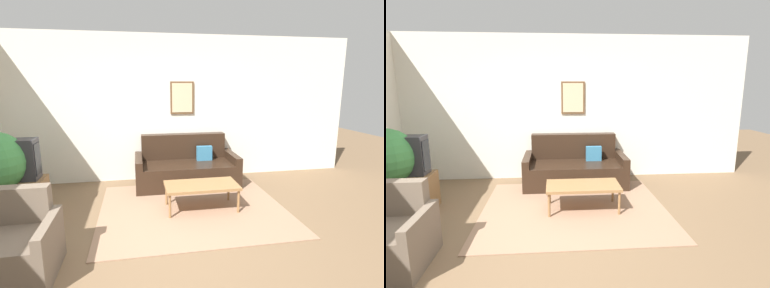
{
  "view_description": "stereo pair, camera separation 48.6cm",
  "coord_description": "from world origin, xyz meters",
  "views": [
    {
      "loc": [
        -0.21,
        -3.04,
        1.84
      ],
      "look_at": [
        0.66,
        1.64,
        0.85
      ],
      "focal_mm": 28.0,
      "sensor_mm": 36.0,
      "label": 1
    },
    {
      "loc": [
        0.27,
        -3.1,
        1.84
      ],
      "look_at": [
        0.66,
        1.64,
        0.85
      ],
      "focal_mm": 28.0,
      "sensor_mm": 36.0,
      "label": 2
    }
  ],
  "objects": [
    {
      "name": "ground_plane",
      "position": [
        0.0,
        0.0,
        0.0
      ],
      "size": [
        16.0,
        16.0,
        0.0
      ],
      "primitive_type": "plane",
      "color": "brown"
    },
    {
      "name": "area_rug",
      "position": [
        0.56,
        1.02,
        0.01
      ],
      "size": [
        2.67,
        2.29,
        0.01
      ],
      "color": "#937056",
      "rests_on": "ground_plane"
    },
    {
      "name": "wall_back",
      "position": [
        0.0,
        2.61,
        1.35
      ],
      "size": [
        8.0,
        0.09,
        2.7
      ],
      "color": "silver",
      "rests_on": "ground_plane"
    },
    {
      "name": "couch",
      "position": [
        0.64,
        2.15,
        0.3
      ],
      "size": [
        1.81,
        0.9,
        0.88
      ],
      "color": "black",
      "rests_on": "ground_plane"
    },
    {
      "name": "coffee_table",
      "position": [
        0.68,
        1.0,
        0.35
      ],
      "size": [
        1.06,
        0.55,
        0.38
      ],
      "color": "olive",
      "rests_on": "ground_plane"
    },
    {
      "name": "tv_stand",
      "position": [
        -1.83,
        1.19,
        0.27
      ],
      "size": [
        0.68,
        0.45,
        0.54
      ],
      "color": "brown",
      "rests_on": "ground_plane"
    },
    {
      "name": "tv",
      "position": [
        -1.83,
        1.19,
        0.82
      ],
      "size": [
        0.57,
        0.28,
        0.56
      ],
      "color": "#2D2D33",
      "rests_on": "tv_stand"
    },
    {
      "name": "armchair",
      "position": [
        -1.44,
        -0.2,
        0.28
      ],
      "size": [
        0.83,
        0.76,
        0.81
      ],
      "rotation": [
        0.0,
        0.0,
        0.27
      ],
      "color": "#6B5B4C",
      "rests_on": "ground_plane"
    },
    {
      "name": "potted_plant_by_window",
      "position": [
        -1.97,
        1.51,
        0.51
      ],
      "size": [
        0.49,
        0.49,
        0.8
      ],
      "color": "slate",
      "rests_on": "ground_plane"
    }
  ]
}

